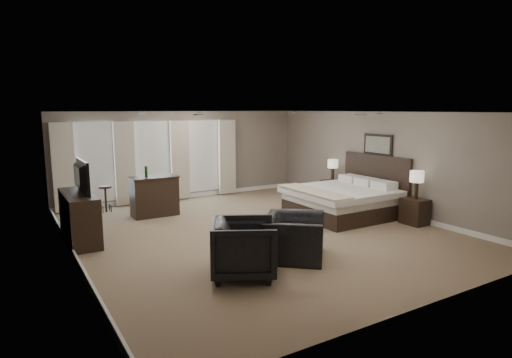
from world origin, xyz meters
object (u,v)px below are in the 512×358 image
lamp_near (416,185)px  armchair_near (294,230)px  desk_chair (83,207)px  lamp_far (333,170)px  bar_stool_right (160,195)px  bar_stool_left (106,199)px  nightstand_near (415,211)px  armchair_far (244,245)px  dresser (79,217)px  bar_counter (154,196)px  tv (78,189)px  bed (344,187)px  nightstand_far (332,191)px

lamp_near → armchair_near: (-3.76, -0.39, -0.42)m
armchair_near → desk_chair: (-2.92, 4.01, -0.03)m
lamp_far → bar_stool_right: bearing=158.6°
armchair_near → bar_stool_left: size_ratio=1.71×
nightstand_near → armchair_far: size_ratio=0.59×
armchair_far → nightstand_near: bearing=-53.9°
lamp_far → armchair_far: size_ratio=0.60×
armchair_far → bar_stool_right: 5.39m
bar_stool_left → dresser: bearing=-113.1°
lamp_near → desk_chair: lamp_near is taller
bar_stool_left → bar_stool_right: 1.40m
lamp_far → bar_counter: 5.07m
dresser → bar_stool_right: 3.14m
armchair_near → bar_stool_right: 5.14m
nightstand_near → lamp_near: lamp_near is taller
tv → armchair_far: (1.95, -3.31, -0.56)m
nightstand_near → armchair_far: 5.02m
armchair_far → desk_chair: (-1.71, 4.30, -0.02)m
bed → bar_stool_left: size_ratio=3.38×
lamp_near → desk_chair: 7.61m
nightstand_far → dresser: 6.93m
armchair_far → bed: bearing=-34.1°
nightstand_far → lamp_near: size_ratio=0.94×
lamp_near → bar_stool_right: size_ratio=0.95×
nightstand_far → bar_counter: size_ratio=0.53×
bed → tv: bearing=169.0°
nightstand_far → bar_counter: bearing=168.3°
nightstand_near → bar_stool_right: (-4.55, 4.68, 0.04)m
bar_counter → desk_chair: bearing=-170.0°
bar_counter → bar_stool_right: 0.87m
nightstand_near → tv: (-6.92, 2.62, 0.77)m
bar_counter → tv: bearing=-146.6°
lamp_far → tv: lamp_far is taller
armchair_near → armchair_far: (-1.21, -0.30, -0.00)m
lamp_near → desk_chair: (-6.68, 3.62, -0.44)m
lamp_near → dresser: bearing=159.2°
nightstand_far → armchair_near: 5.00m
lamp_near → desk_chair: size_ratio=0.67×
nightstand_far → lamp_far: bearing=0.0°
armchair_far → bar_stool_right: (0.41, 5.37, -0.17)m
nightstand_far → armchair_near: (-3.76, -3.29, 0.21)m
nightstand_far → bar_stool_right: bar_stool_right is taller
tv → desk_chair: size_ratio=1.17×
lamp_near → lamp_far: 2.90m
lamp_far → bar_stool_right: size_ratio=0.89×
lamp_near → bar_stool_right: 6.56m
nightstand_near → armchair_far: bearing=-172.2°
bed → desk_chair: bed is taller
armchair_far → bar_stool_left: size_ratio=1.48×
nightstand_near → dresser: dresser is taller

